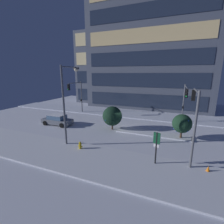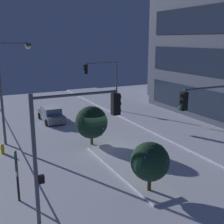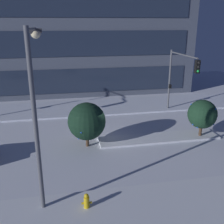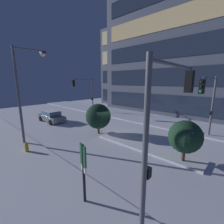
# 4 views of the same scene
# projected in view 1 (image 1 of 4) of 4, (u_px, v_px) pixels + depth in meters

# --- Properties ---
(ground) EXTENTS (52.00, 52.00, 0.00)m
(ground) POSITION_uv_depth(u_px,v_px,m) (117.00, 129.00, 21.64)
(ground) COLOR silver
(curb_strip_near) EXTENTS (52.00, 5.20, 0.14)m
(curb_strip_near) POSITION_uv_depth(u_px,v_px,m) (84.00, 158.00, 14.09)
(curb_strip_near) COLOR silver
(curb_strip_near) RESTS_ON ground
(curb_strip_far) EXTENTS (52.00, 5.20, 0.14)m
(curb_strip_far) POSITION_uv_depth(u_px,v_px,m) (133.00, 114.00, 29.17)
(curb_strip_far) COLOR silver
(curb_strip_far) RESTS_ON ground
(median_strip) EXTENTS (9.00, 1.80, 0.14)m
(median_strip) POSITION_uv_depth(u_px,v_px,m) (153.00, 134.00, 19.81)
(median_strip) COLOR silver
(median_strip) RESTS_ON ground
(office_tower_main) EXTENTS (25.47, 11.68, 32.40)m
(office_tower_main) POSITION_uv_depth(u_px,v_px,m) (151.00, 31.00, 34.00)
(office_tower_main) COLOR #4C5466
(office_tower_main) RESTS_ON ground
(office_tower_secondary) EXTENTS (13.42, 8.88, 17.25)m
(office_tower_secondary) POSITION_uv_depth(u_px,v_px,m) (106.00, 68.00, 41.43)
(office_tower_secondary) COLOR #4C5466
(office_tower_secondary) RESTS_ON ground
(car_near) EXTENTS (4.59, 2.04, 1.49)m
(car_near) POSITION_uv_depth(u_px,v_px,m) (57.00, 120.00, 23.37)
(car_near) COLOR slate
(car_near) RESTS_ON ground
(traffic_light_corner_far_right) EXTENTS (0.32, 5.44, 5.84)m
(traffic_light_corner_far_right) POSITION_uv_depth(u_px,v_px,m) (185.00, 98.00, 21.71)
(traffic_light_corner_far_right) COLOR #565960
(traffic_light_corner_far_right) RESTS_ON ground
(traffic_light_corner_near_right) EXTENTS (0.32, 4.17, 6.16)m
(traffic_light_corner_near_right) POSITION_uv_depth(u_px,v_px,m) (194.00, 113.00, 13.06)
(traffic_light_corner_near_right) COLOR #565960
(traffic_light_corner_near_right) RESTS_ON ground
(traffic_light_corner_far_left) EXTENTS (0.32, 4.15, 5.92)m
(traffic_light_corner_far_left) POSITION_uv_depth(u_px,v_px,m) (77.00, 92.00, 28.64)
(traffic_light_corner_far_left) COLOR #565960
(traffic_light_corner_far_left) RESTS_ON ground
(street_lamp_arched) EXTENTS (0.56, 2.55, 8.12)m
(street_lamp_arched) POSITION_uv_depth(u_px,v_px,m) (68.00, 95.00, 16.20)
(street_lamp_arched) COLOR #565960
(street_lamp_arched) RESTS_ON ground
(fire_hydrant) EXTENTS (0.48, 0.26, 0.86)m
(fire_hydrant) POSITION_uv_depth(u_px,v_px,m) (80.00, 146.00, 15.67)
(fire_hydrant) COLOR gold
(fire_hydrant) RESTS_ON ground
(parking_info_sign) EXTENTS (0.55, 0.20, 2.81)m
(parking_info_sign) POSITION_uv_depth(u_px,v_px,m) (156.00, 145.00, 12.76)
(parking_info_sign) COLOR black
(parking_info_sign) RESTS_ON ground
(decorated_tree_median) EXTENTS (2.14, 2.14, 2.91)m
(decorated_tree_median) POSITION_uv_depth(u_px,v_px,m) (182.00, 124.00, 18.00)
(decorated_tree_median) COLOR #473323
(decorated_tree_median) RESTS_ON ground
(decorated_tree_left_of_median) EXTENTS (2.59, 2.62, 3.14)m
(decorated_tree_left_of_median) POSITION_uv_depth(u_px,v_px,m) (112.00, 116.00, 21.14)
(decorated_tree_left_of_median) COLOR #473323
(decorated_tree_left_of_median) RESTS_ON ground
(construction_cone) EXTENTS (0.36, 0.36, 0.55)m
(construction_cone) POSITION_uv_depth(u_px,v_px,m) (208.00, 169.00, 12.06)
(construction_cone) COLOR orange
(construction_cone) RESTS_ON ground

